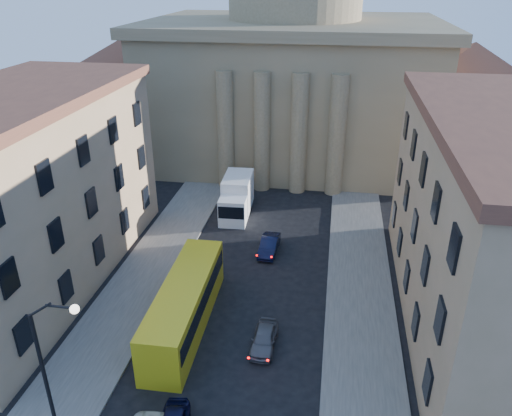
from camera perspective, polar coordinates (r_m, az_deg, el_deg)
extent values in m
cube|color=#53514C|center=(37.50, -15.46, -11.95)|extent=(5.00, 60.00, 0.15)
cube|color=#53514C|center=(34.80, 12.01, -14.88)|extent=(5.00, 60.00, 0.15)
cube|color=#78684A|center=(66.46, 4.18, 12.98)|extent=(34.00, 26.00, 16.00)
cube|color=#78684A|center=(65.17, 4.42, 20.21)|extent=(35.50, 27.50, 1.20)
cube|color=#78684A|center=(70.16, -13.71, 10.91)|extent=(13.00, 13.00, 11.00)
cone|color=brown|center=(68.75, -14.38, 16.95)|extent=(26.02, 26.02, 4.00)
cube|color=#78684A|center=(66.63, 22.44, 8.96)|extent=(13.00, 13.00, 11.00)
cone|color=brown|center=(65.14, 23.56, 15.26)|extent=(26.02, 26.02, 4.00)
cylinder|color=#78684A|center=(55.08, -3.50, 8.76)|extent=(1.80, 1.80, 13.00)
cylinder|color=#78684A|center=(54.37, 0.66, 8.58)|extent=(1.80, 1.80, 13.00)
cylinder|color=#78684A|center=(53.94, 4.91, 8.35)|extent=(1.80, 1.80, 13.00)
cylinder|color=#78684A|center=(53.81, 9.20, 8.07)|extent=(1.80, 1.80, 13.00)
cube|color=tan|center=(41.11, -25.24, 1.08)|extent=(11.00, 26.00, 14.00)
cube|color=brown|center=(38.99, -27.24, 10.89)|extent=(11.60, 26.60, 0.80)
cube|color=tan|center=(36.05, 26.43, -2.50)|extent=(11.00, 26.00, 14.00)
cylinder|color=black|center=(28.05, -22.90, -17.70)|extent=(0.20, 0.20, 8.00)
cylinder|color=black|center=(25.15, -23.50, -10.63)|extent=(1.30, 0.12, 0.96)
cylinder|color=black|center=(24.49, -21.61, -10.44)|extent=(1.30, 0.12, 0.12)
sphere|color=white|center=(24.17, -20.03, -10.82)|extent=(0.44, 0.44, 0.44)
imported|color=#525156|center=(33.58, 0.93, -14.67)|extent=(1.59, 3.82, 1.29)
imported|color=black|center=(43.58, 1.51, -4.28)|extent=(1.59, 4.13, 1.34)
cube|color=gold|center=(34.92, -8.12, -10.94)|extent=(2.98, 12.21, 3.43)
cube|color=black|center=(34.59, -8.18, -10.20)|extent=(3.03, 11.55, 1.22)
cylinder|color=black|center=(32.73, -12.12, -16.85)|extent=(0.35, 1.11, 1.11)
cylinder|color=black|center=(32.13, -8.22, -17.43)|extent=(0.35, 1.11, 1.11)
cylinder|color=black|center=(39.32, -7.84, -8.37)|extent=(0.35, 1.11, 1.11)
cylinder|color=black|center=(38.82, -4.66, -8.68)|extent=(0.35, 1.11, 1.11)
cube|color=white|center=(48.32, -2.61, -0.24)|extent=(2.69, 2.80, 2.69)
cube|color=black|center=(47.03, -2.87, -0.55)|extent=(2.47, 0.24, 1.23)
cube|color=white|center=(50.78, -2.08, 1.86)|extent=(2.89, 4.82, 3.48)
cylinder|color=black|center=(48.48, -3.99, -1.30)|extent=(0.36, 1.02, 1.01)
cylinder|color=black|center=(48.14, -1.36, -1.45)|extent=(0.36, 1.02, 1.01)
cylinder|color=black|center=(52.46, -3.10, 0.89)|extent=(0.36, 1.02, 1.01)
cylinder|color=black|center=(52.15, -0.67, 0.77)|extent=(0.36, 1.02, 1.01)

